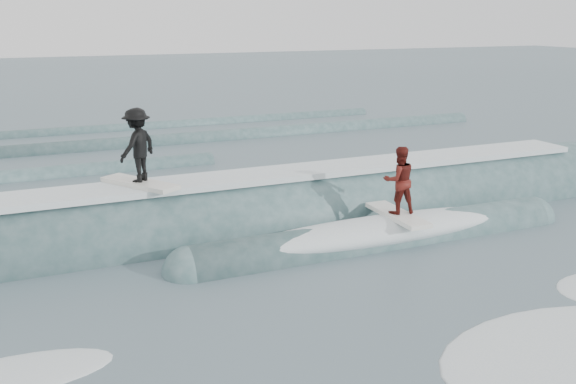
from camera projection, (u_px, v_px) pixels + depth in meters
name	position (u px, v px, depth m)	size (l,w,h in m)	color
ground	(430.00, 344.00, 10.14)	(160.00, 160.00, 0.00)	#415960
breaking_wave	(284.00, 225.00, 15.77)	(22.28, 4.07, 2.57)	#335556
surfer_black	(138.00, 149.00, 14.11)	(1.52, 1.99, 1.74)	silver
surfer_red	(399.00, 185.00, 14.50)	(0.82, 2.01, 1.64)	white
far_swells	(127.00, 148.00, 25.11)	(36.11, 8.65, 0.80)	#335556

